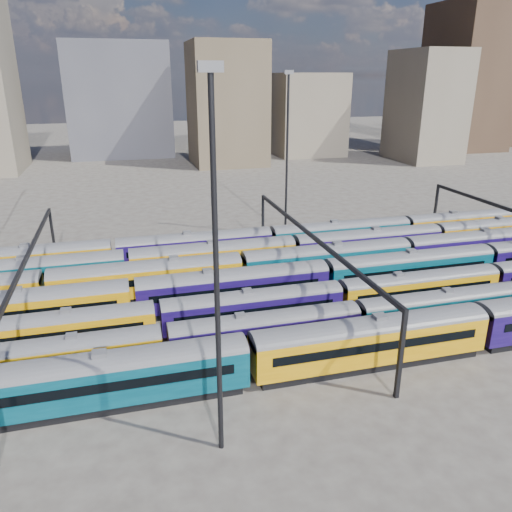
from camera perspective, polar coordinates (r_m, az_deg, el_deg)
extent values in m
plane|color=#46403B|center=(57.01, -3.42, -5.94)|extent=(500.00, 500.00, 0.00)
cube|color=black|center=(43.02, -16.09, -15.63)|extent=(20.82, 2.70, 0.77)
cube|color=#043746|center=(41.93, -16.35, -13.42)|extent=(21.92, 3.18, 3.18)
cylinder|color=#4C4C51|center=(41.10, -16.57, -11.57)|extent=(21.92, 3.18, 3.18)
cube|color=black|center=(40.37, -16.42, -14.20)|extent=(19.29, 0.06, 0.82)
cube|color=black|center=(43.09, -16.39, -11.84)|extent=(19.29, 0.06, 0.82)
cube|color=slate|center=(40.67, -16.69, -10.55)|extent=(1.10, 0.99, 0.38)
cube|color=black|center=(47.46, 12.74, -11.65)|extent=(20.82, 2.70, 0.77)
cube|color=#BC7E07|center=(46.47, 12.93, -9.57)|extent=(21.92, 3.18, 3.18)
cylinder|color=#4C4C51|center=(45.72, 13.08, -7.84)|extent=(21.92, 3.18, 3.18)
cube|color=black|center=(45.07, 13.92, -10.09)|extent=(19.29, 0.06, 0.82)
cube|color=black|center=(47.53, 12.07, -8.27)|extent=(19.29, 0.06, 0.82)
cube|color=slate|center=(45.34, 13.17, -6.89)|extent=(1.10, 0.99, 0.38)
cube|color=black|center=(47.71, -21.88, -12.62)|extent=(17.42, 2.26, 0.64)
cube|color=#BC7E07|center=(46.88, -22.15, -10.91)|extent=(18.34, 2.66, 2.66)
cylinder|color=#4C4C51|center=(46.25, -22.36, -9.49)|extent=(18.34, 2.66, 2.66)
cube|color=black|center=(45.57, -22.37, -11.41)|extent=(16.14, 0.06, 0.69)
cube|color=black|center=(47.89, -22.03, -9.77)|extent=(16.14, 0.06, 0.69)
cube|color=slate|center=(45.92, -22.48, -8.71)|extent=(0.92, 0.83, 0.32)
cube|color=black|center=(48.65, 1.11, -10.34)|extent=(17.42, 2.26, 0.64)
cube|color=#13083E|center=(47.84, 1.12, -8.64)|extent=(18.34, 2.66, 2.66)
cylinder|color=#4C4C51|center=(47.22, 1.13, -7.22)|extent=(18.34, 2.66, 2.66)
cube|color=black|center=(46.55, 1.59, -9.06)|extent=(16.14, 0.06, 0.69)
cube|color=black|center=(48.83, 0.68, -7.58)|extent=(16.14, 0.06, 0.69)
cube|color=slate|center=(46.90, 1.14, -6.45)|extent=(0.92, 0.83, 0.32)
cube|color=black|center=(56.35, 20.09, -7.18)|extent=(17.42, 2.26, 0.64)
cube|color=#043746|center=(55.65, 20.29, -5.67)|extent=(18.34, 2.66, 2.66)
cylinder|color=#4C4C51|center=(55.11, 20.46, -4.42)|extent=(18.34, 2.66, 2.66)
cube|color=black|center=(54.55, 21.13, -5.93)|extent=(16.14, 0.06, 0.69)
cube|color=black|center=(56.50, 19.56, -4.82)|extent=(16.14, 0.06, 0.69)
cube|color=slate|center=(54.84, 20.54, -3.74)|extent=(0.92, 0.83, 0.32)
cube|color=black|center=(52.07, -21.93, -9.74)|extent=(17.98, 2.33, 0.66)
cube|color=#BC7E07|center=(51.29, -22.18, -8.08)|extent=(18.93, 2.74, 2.74)
cylinder|color=#4C4C51|center=(50.69, -22.38, -6.71)|extent=(18.93, 2.74, 2.74)
cube|color=black|center=(49.92, -22.39, -8.48)|extent=(16.66, 0.06, 0.71)
cube|color=black|center=(52.38, -22.07, -7.07)|extent=(16.66, 0.06, 0.71)
cube|color=slate|center=(50.39, -22.49, -5.96)|extent=(0.95, 0.85, 0.33)
cube|color=black|center=(52.88, -0.35, -7.69)|extent=(17.98, 2.33, 0.66)
cube|color=#13083E|center=(52.11, -0.35, -6.03)|extent=(18.93, 2.74, 2.74)
cylinder|color=#4C4C51|center=(51.52, -0.35, -4.65)|extent=(18.93, 2.74, 2.74)
cube|color=black|center=(50.76, 0.05, -6.36)|extent=(16.66, 0.06, 0.71)
cube|color=black|center=(53.18, -0.74, -5.07)|extent=(16.66, 0.06, 0.71)
cube|color=slate|center=(51.22, -0.36, -3.91)|extent=(0.95, 0.85, 0.33)
cube|color=black|center=(60.36, 17.95, -5.07)|extent=(17.98, 2.33, 0.66)
cube|color=#BC7E07|center=(59.69, 18.13, -3.58)|extent=(18.93, 2.74, 2.74)
cylinder|color=#4C4C51|center=(59.18, 18.27, -2.36)|extent=(18.93, 2.74, 2.74)
cube|color=black|center=(58.51, 18.89, -3.80)|extent=(16.66, 0.06, 0.71)
cube|color=black|center=(60.63, 17.46, -2.80)|extent=(16.66, 0.06, 0.71)
cube|color=slate|center=(58.92, 18.34, -1.70)|extent=(0.95, 0.85, 0.33)
cube|color=black|center=(57.04, -24.99, -7.49)|extent=(20.50, 2.66, 0.76)
cube|color=#BC7E07|center=(56.23, -25.28, -5.73)|extent=(21.58, 3.13, 3.13)
cylinder|color=#4C4C51|center=(55.62, -25.51, -4.27)|extent=(21.58, 3.13, 3.13)
cube|color=black|center=(54.67, -25.59, -6.07)|extent=(18.99, 0.06, 0.81)
cube|color=black|center=(57.51, -25.09, -4.73)|extent=(18.99, 0.06, 0.81)
cube|color=slate|center=(55.31, -25.64, -3.48)|extent=(1.08, 0.97, 0.38)
cube|color=black|center=(57.02, -2.50, -5.50)|extent=(20.50, 2.66, 0.76)
cube|color=#13083E|center=(56.21, -2.53, -3.71)|extent=(21.58, 3.13, 3.13)
cylinder|color=#4C4C51|center=(55.61, -2.56, -2.23)|extent=(21.58, 3.13, 3.13)
cube|color=black|center=(54.65, -2.17, -3.99)|extent=(18.99, 0.06, 0.81)
cube|color=black|center=(57.49, -2.89, -2.75)|extent=(18.99, 0.06, 0.81)
cube|color=slate|center=(55.30, -2.57, -1.43)|extent=(1.08, 0.97, 0.38)
cube|color=black|center=(65.06, 16.94, -3.07)|extent=(20.50, 2.66, 0.76)
cube|color=#043746|center=(64.36, 17.11, -1.48)|extent=(21.58, 3.13, 3.13)
cylinder|color=#4C4C51|center=(63.83, 17.25, -0.17)|extent=(21.58, 3.13, 3.13)
cube|color=black|center=(62.99, 17.89, -1.66)|extent=(18.99, 0.06, 0.81)
cube|color=black|center=(65.48, 16.43, -0.69)|extent=(18.99, 0.06, 0.81)
cube|color=slate|center=(63.56, 17.33, 0.54)|extent=(1.08, 0.97, 0.38)
cube|color=black|center=(60.50, -12.10, -4.39)|extent=(20.82, 2.70, 0.77)
cube|color=#BC7E07|center=(59.73, -12.24, -2.66)|extent=(21.92, 3.18, 3.18)
cylinder|color=#4C4C51|center=(59.15, -12.35, -1.24)|extent=(21.92, 3.18, 3.18)
cube|color=black|center=(58.10, -12.17, -2.90)|extent=(19.29, 0.06, 0.82)
cube|color=black|center=(61.09, -12.36, -1.77)|extent=(19.29, 0.06, 0.82)
cube|color=slate|center=(58.86, -12.41, -0.47)|extent=(1.10, 0.99, 0.38)
cube|color=black|center=(65.20, 8.02, -2.30)|extent=(20.82, 2.70, 0.77)
cube|color=#043746|center=(64.49, 8.10, -0.68)|extent=(21.92, 3.18, 3.18)
cylinder|color=#4C4C51|center=(63.95, 8.17, 0.65)|extent=(21.92, 3.18, 3.18)
cube|color=black|center=(62.98, 8.68, -0.85)|extent=(19.29, 0.06, 0.82)
cube|color=black|center=(65.75, 7.58, 0.11)|extent=(19.29, 0.06, 0.82)
cube|color=slate|center=(63.68, 8.21, 1.37)|extent=(1.10, 0.99, 0.38)
cube|color=black|center=(76.53, 23.75, -0.46)|extent=(20.82, 2.70, 0.77)
cube|color=#13083E|center=(75.92, 23.96, 0.94)|extent=(21.92, 3.18, 3.18)
cylinder|color=#4C4C51|center=(75.47, 24.13, 2.08)|extent=(21.92, 3.18, 3.18)
cube|color=black|center=(74.65, 24.75, 0.82)|extent=(19.29, 0.06, 0.82)
cube|color=black|center=(76.99, 23.27, 1.59)|extent=(19.29, 0.06, 0.82)
cube|color=slate|center=(75.24, 24.22, 2.69)|extent=(1.10, 0.99, 0.38)
cube|color=black|center=(66.07, -23.94, -3.62)|extent=(20.36, 2.64, 0.75)
cube|color=#043746|center=(65.38, -24.18, -2.07)|extent=(21.43, 3.11, 3.11)
cylinder|color=#4C4C51|center=(64.86, -24.37, -0.79)|extent=(21.43, 3.11, 3.11)
cube|color=black|center=(63.80, -24.41, -2.27)|extent=(18.86, 0.06, 0.80)
cube|color=black|center=(66.71, -24.04, -1.28)|extent=(18.86, 0.06, 0.80)
cube|color=slate|center=(64.60, -24.47, -0.11)|extent=(1.07, 0.96, 0.38)
cube|color=black|center=(65.94, -4.78, -1.92)|extent=(20.36, 2.64, 0.75)
cube|color=#BC7E07|center=(65.25, -4.83, -0.35)|extent=(21.43, 3.11, 3.11)
cylinder|color=#4C4C51|center=(64.73, -4.87, 0.94)|extent=(21.43, 3.11, 3.11)
cube|color=black|center=(63.67, -4.58, -0.51)|extent=(18.86, 0.06, 0.80)
cube|color=black|center=(66.58, -5.09, 0.41)|extent=(18.86, 0.06, 0.80)
cube|color=slate|center=(64.47, -4.89, 1.64)|extent=(1.07, 0.96, 0.38)
cube|color=black|center=(72.81, 12.51, -0.19)|extent=(20.36, 2.64, 0.75)
cube|color=#13083E|center=(72.19, 12.62, 1.24)|extent=(21.43, 3.11, 3.11)
cylinder|color=#4C4C51|center=(71.72, 12.71, 2.42)|extent=(21.43, 3.11, 3.11)
cube|color=black|center=(70.76, 13.22, 1.13)|extent=(18.86, 0.06, 0.80)
cube|color=black|center=(73.40, 12.08, 1.90)|extent=(18.86, 0.06, 0.80)
cube|color=slate|center=(71.48, 12.76, 3.05)|extent=(1.07, 0.96, 0.38)
cube|color=black|center=(85.01, 25.83, 1.16)|extent=(20.36, 2.64, 0.75)
cube|color=#BC7E07|center=(84.47, 26.03, 2.40)|extent=(21.43, 3.11, 3.11)
cylinder|color=#4C4C51|center=(84.07, 26.18, 3.40)|extent=(21.43, 3.11, 3.11)
cube|color=black|center=(83.25, 26.75, 2.32)|extent=(18.86, 0.06, 0.80)
cube|color=black|center=(85.50, 25.40, 2.95)|extent=(18.86, 0.06, 0.80)
cube|color=slate|center=(83.87, 26.27, 3.95)|extent=(1.07, 0.96, 0.38)
cube|color=black|center=(70.92, -24.58, -2.15)|extent=(20.17, 2.62, 0.74)
cube|color=#BC7E07|center=(70.28, -24.80, -0.70)|extent=(21.23, 3.08, 3.08)
cylinder|color=#4C4C51|center=(69.80, -24.98, 0.48)|extent=(21.23, 3.08, 3.08)
cube|color=black|center=(68.71, -25.03, -0.86)|extent=(18.68, 0.06, 0.80)
cube|color=black|center=(71.61, -24.66, 0.00)|extent=(18.68, 0.06, 0.80)
cube|color=slate|center=(69.56, -25.08, 1.12)|extent=(1.06, 0.96, 0.37)
cube|color=black|center=(70.31, -6.87, -0.58)|extent=(20.17, 2.62, 0.74)
cube|color=#13083E|center=(69.67, -6.93, 0.89)|extent=(21.23, 3.08, 3.08)
cylinder|color=#4C4C51|center=(69.19, -6.98, 2.10)|extent=(21.23, 3.08, 3.08)
cube|color=black|center=(68.09, -6.75, 0.77)|extent=(18.68, 0.06, 0.80)
cube|color=black|center=(71.02, -7.13, 1.57)|extent=(18.68, 0.06, 0.80)
cube|color=slate|center=(68.94, -7.01, 2.74)|extent=(1.06, 0.96, 0.37)
cube|color=black|center=(76.24, 9.56, 0.93)|extent=(20.17, 2.62, 0.74)
cube|color=#043746|center=(75.64, 9.64, 2.29)|extent=(21.23, 3.08, 3.08)
cylinder|color=#4C4C51|center=(75.20, 9.71, 3.41)|extent=(21.23, 3.08, 3.08)
cube|color=black|center=(74.19, 10.15, 2.21)|extent=(18.68, 0.06, 0.80)
cube|color=black|center=(76.89, 9.18, 2.90)|extent=(18.68, 0.06, 0.80)
cube|color=slate|center=(74.97, 9.75, 4.01)|extent=(1.06, 0.96, 0.37)
cube|color=black|center=(87.36, 22.73, 2.08)|extent=(20.17, 2.62, 0.74)
cube|color=#BC7E07|center=(86.85, 22.89, 3.28)|extent=(21.23, 3.08, 3.08)
cylinder|color=#4C4C51|center=(86.46, 23.03, 4.26)|extent=(21.23, 3.08, 3.08)
cube|color=black|center=(85.59, 23.55, 3.22)|extent=(18.68, 0.06, 0.80)
cube|color=black|center=(87.93, 22.32, 3.80)|extent=(18.68, 0.06, 0.80)
cube|color=slate|center=(86.27, 23.10, 4.78)|extent=(1.06, 0.96, 0.37)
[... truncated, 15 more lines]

